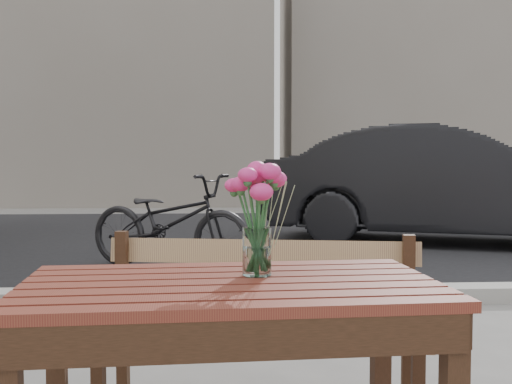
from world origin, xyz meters
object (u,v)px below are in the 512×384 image
parked_car (448,185)px  bicycle (169,222)px  main_table (231,323)px  main_vase (257,205)px

parked_car → bicycle: 3.89m
main_table → parked_car: size_ratio=0.27×
main_vase → bicycle: 4.46m
main_table → main_vase: main_vase is taller
main_table → bicycle: (-0.53, 4.47, -0.14)m
main_vase → bicycle: bearing=97.9°
main_table → bicycle: bearing=93.1°
main_table → bicycle: 4.51m
parked_car → bicycle: size_ratio=2.53×
bicycle → main_vase: bearing=-143.4°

